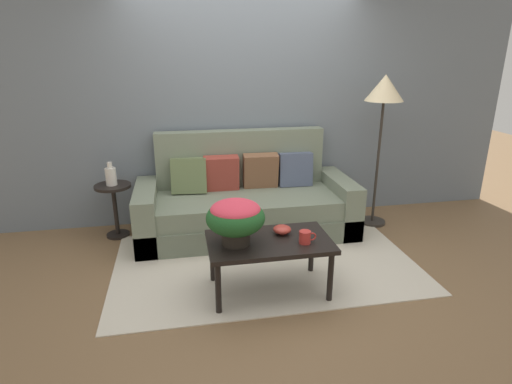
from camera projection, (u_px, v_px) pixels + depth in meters
ground_plane at (267, 267)px, 3.85m from camera, size 14.00×14.00×0.00m
wall_back at (242, 92)px, 4.61m from camera, size 6.40×0.12×2.91m
area_rug at (265, 263)px, 3.91m from camera, size 2.76×1.67×0.01m
couch at (245, 203)px, 4.52m from camera, size 2.29×0.93×1.07m
coffee_table at (269, 246)px, 3.34m from camera, size 0.99×0.58×0.46m
side_table at (114, 201)px, 4.37m from camera, size 0.37×0.37×0.58m
floor_lamp at (384, 98)px, 4.37m from camera, size 0.40×0.40×1.66m
potted_plant at (235, 217)px, 3.19m from camera, size 0.46×0.46×0.35m
coffee_mug at (305, 237)px, 3.25m from camera, size 0.14×0.09×0.10m
snack_bowl at (282, 229)px, 3.42m from camera, size 0.15×0.15×0.07m
table_vase at (111, 176)px, 4.27m from camera, size 0.11×0.11×0.24m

